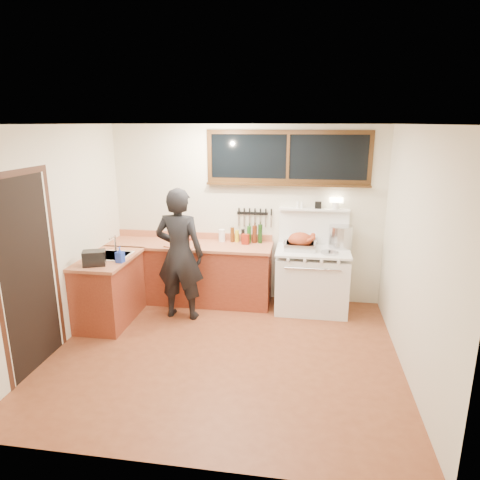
% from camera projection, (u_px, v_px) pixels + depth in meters
% --- Properties ---
extents(ground_plane, '(4.00, 3.50, 0.02)m').
position_uv_depth(ground_plane, '(225.00, 354.00, 5.03)').
color(ground_plane, brown).
extents(room_shell, '(4.10, 3.60, 2.65)m').
position_uv_depth(room_shell, '(223.00, 216.00, 4.59)').
color(room_shell, beige).
rests_on(room_shell, ground).
extents(counter_back, '(2.44, 0.64, 1.00)m').
position_uv_depth(counter_back, '(190.00, 272.00, 6.41)').
color(counter_back, maroon).
rests_on(counter_back, ground).
extents(counter_left, '(0.64, 1.09, 0.90)m').
position_uv_depth(counter_left, '(109.00, 289.00, 5.75)').
color(counter_left, maroon).
rests_on(counter_left, ground).
extents(sink_unit, '(0.50, 0.45, 0.37)m').
position_uv_depth(sink_unit, '(111.00, 259.00, 5.72)').
color(sink_unit, white).
rests_on(sink_unit, counter_left).
extents(vintage_stove, '(1.02, 0.74, 1.59)m').
position_uv_depth(vintage_stove, '(312.00, 278.00, 6.10)').
color(vintage_stove, white).
rests_on(vintage_stove, ground).
extents(back_window, '(2.32, 0.13, 0.77)m').
position_uv_depth(back_window, '(288.00, 163.00, 6.03)').
color(back_window, black).
rests_on(back_window, room_shell).
extents(left_doorway, '(0.02, 1.04, 2.17)m').
position_uv_depth(left_doorway, '(29.00, 273.00, 4.51)').
color(left_doorway, black).
rests_on(left_doorway, ground).
extents(knife_strip, '(0.52, 0.03, 0.28)m').
position_uv_depth(knife_strip, '(254.00, 214.00, 6.31)').
color(knife_strip, black).
rests_on(knife_strip, room_shell).
extents(man, '(0.69, 0.48, 1.81)m').
position_uv_depth(man, '(180.00, 254.00, 5.75)').
color(man, black).
rests_on(man, ground).
extents(soap_bottle, '(0.11, 0.11, 0.20)m').
position_uv_depth(soap_bottle, '(120.00, 255.00, 5.41)').
color(soap_bottle, blue).
rests_on(soap_bottle, counter_left).
extents(toaster, '(0.32, 0.27, 0.19)m').
position_uv_depth(toaster, '(94.00, 258.00, 5.30)').
color(toaster, black).
rests_on(toaster, counter_left).
extents(cutting_board, '(0.51, 0.44, 0.14)m').
position_uv_depth(cutting_board, '(182.00, 243.00, 6.13)').
color(cutting_board, '#B96C49').
rests_on(cutting_board, counter_back).
extents(roast_turkey, '(0.47, 0.33, 0.25)m').
position_uv_depth(roast_turkey, '(300.00, 243.00, 5.96)').
color(roast_turkey, silver).
rests_on(roast_turkey, vintage_stove).
extents(stockpot, '(0.39, 0.39, 0.32)m').
position_uv_depth(stockpot, '(341.00, 237.00, 6.05)').
color(stockpot, silver).
rests_on(stockpot, vintage_stove).
extents(saucepan, '(0.22, 0.31, 0.13)m').
position_uv_depth(saucepan, '(312.00, 241.00, 6.20)').
color(saucepan, silver).
rests_on(saucepan, vintage_stove).
extents(pot_lid, '(0.28, 0.28, 0.04)m').
position_uv_depth(pot_lid, '(329.00, 252.00, 5.81)').
color(pot_lid, silver).
rests_on(pot_lid, vintage_stove).
extents(coffee_tin, '(0.11, 0.09, 0.15)m').
position_uv_depth(coffee_tin, '(245.00, 239.00, 6.23)').
color(coffee_tin, maroon).
rests_on(coffee_tin, counter_back).
extents(pitcher, '(0.10, 0.10, 0.18)m').
position_uv_depth(pitcher, '(222.00, 235.00, 6.37)').
color(pitcher, white).
rests_on(pitcher, counter_back).
extents(bottle_cluster, '(0.48, 0.07, 0.28)m').
position_uv_depth(bottle_cluster, '(248.00, 235.00, 6.30)').
color(bottle_cluster, black).
rests_on(bottle_cluster, counter_back).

